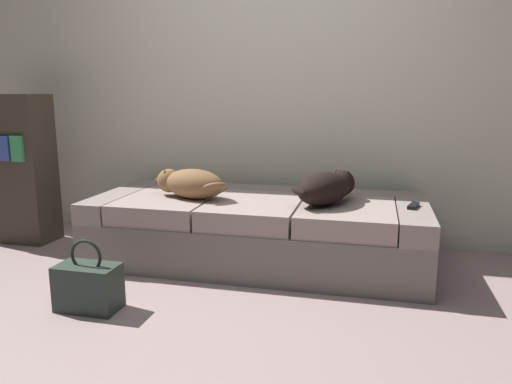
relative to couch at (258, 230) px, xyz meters
The scene contains 8 objects.
ground_plane 1.13m from the couch, 90.00° to the right, with size 10.00×10.00×0.00m, color gray.
back_wall 1.33m from the couch, 90.00° to the left, with size 6.40×0.10×2.80m, color beige.
couch is the anchor object (origin of this frame).
dog_tan 0.55m from the couch, 166.78° to the right, with size 0.56×0.33×0.19m.
dog_dark 0.56m from the couch, ahead, with size 0.43×0.57×0.20m.
tv_remote 1.00m from the couch, ahead, with size 0.04×0.15×0.02m, color black.
handbag 1.16m from the couch, 125.71° to the right, with size 0.32×0.18×0.38m.
bookshelf 1.92m from the couch, behind, with size 0.56×0.30×1.10m.
Camera 1 is at (0.73, -1.92, 1.11)m, focal length 34.07 mm.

